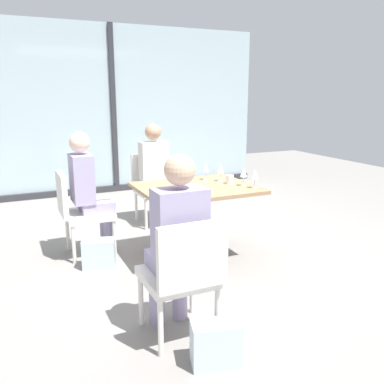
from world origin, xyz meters
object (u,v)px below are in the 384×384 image
Objects in this scene: wine_glass_4 at (206,168)px; coffee_cup at (230,179)px; wine_glass_3 at (244,173)px; handbag_1 at (216,344)px; cell_phone_on_table at (184,186)px; person_near_window at (155,169)px; handbag_2 at (99,254)px; wine_glass_0 at (221,169)px; wine_glass_1 at (176,185)px; chair_front_left at (183,272)px; wine_glass_2 at (255,175)px; person_front_left at (177,237)px; handbag_0 at (180,221)px; chair_near_window at (153,184)px; chair_far_left at (79,208)px; dining_table_main at (196,205)px; person_far_left at (89,188)px.

wine_glass_4 reaches higher than coffee_cup.
handbag_1 is at bearing -126.38° from wine_glass_3.
cell_phone_on_table reaches higher than handbag_1.
wine_glass_3 is at bearing -72.34° from person_near_window.
person_near_window is at bearing 67.70° from handbag_2.
wine_glass_3 is 0.62× the size of handbag_2.
wine_glass_1 is at bearing -144.24° from wine_glass_0.
wine_glass_0 is (1.04, 1.41, 0.37)m from chair_front_left.
handbag_2 is at bearing 168.16° from wine_glass_3.
wine_glass_4 is (-0.25, 0.54, 0.00)m from wine_glass_2.
person_front_left is 6.81× the size of wine_glass_4.
wine_glass_3 is at bearing -98.24° from handbag_0.
wine_glass_3 is (0.10, -0.29, 0.00)m from wine_glass_0.
coffee_cup is 0.30× the size of handbag_1.
chair_front_left is 2.90× the size of handbag_2.
person_near_window reaches higher than wine_glass_4.
person_near_window is at bearing 73.47° from person_front_left.
person_front_left is 0.71m from handbag_1.
wine_glass_3 is at bearing -70.58° from wine_glass_0.
wine_glass_3 is 1.60m from handbag_2.
chair_near_window is at bearing 75.79° from cell_phone_on_table.
wine_glass_2 reaches higher than handbag_0.
chair_far_left is at bearing 152.00° from wine_glass_2.
dining_table_main is 3.74× the size of handbag_2.
handbag_0 is at bearing 66.49° from person_front_left.
person_far_left reaches higher than chair_far_left.
wine_glass_1 is 1.00× the size of wine_glass_2.
person_front_left is 6.81× the size of wine_glass_3.
wine_glass_0 is at bearing -48.15° from wine_glass_4.
wine_glass_3 is at bearing 15.52° from wine_glass_1.
chair_near_window is 1.32m from chair_far_left.
person_far_left is at bearing 165.15° from handbag_0.
wine_glass_1 is (0.33, 0.90, 0.37)m from chair_front_left.
chair_near_window is (0.00, 1.30, -0.04)m from dining_table_main.
chair_far_left is at bearing -147.54° from person_near_window.
person_front_left reaches higher than chair_far_left.
person_far_left is at bearing 113.94° from handbag_1.
chair_far_left is at bearing 123.78° from handbag_2.
wine_glass_1 is at bearing 70.12° from chair_front_left.
chair_front_left is 1.84m from person_far_left.
coffee_cup reaches higher than handbag_0.
wine_glass_2 is at bearing -32.52° from dining_table_main.
wine_glass_3 is 1.93m from handbag_1.
chair_far_left reaches higher than handbag_2.
wine_glass_0 is at bearing 19.12° from dining_table_main.
chair_near_window is 4.70× the size of wine_glass_4.
person_front_left and person_far_left have the same top height.
wine_glass_3 is at bearing 44.67° from chair_front_left.
person_front_left is 6.81× the size of wine_glass_0.
dining_table_main is 0.89× the size of person_far_left.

